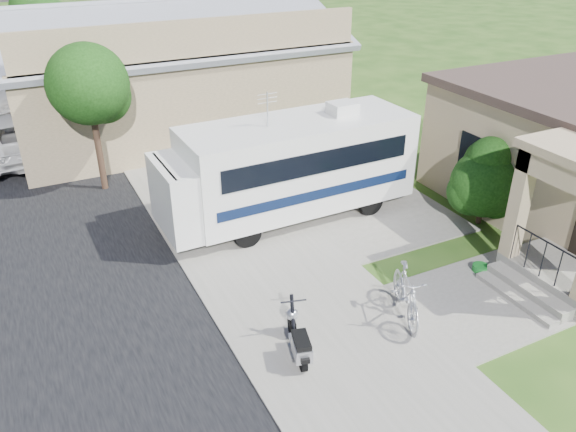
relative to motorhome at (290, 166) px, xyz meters
name	(u,v)px	position (x,y,z in m)	size (l,w,h in m)	color
ground	(359,311)	(-0.63, -4.66, -1.59)	(120.00, 120.00, 0.00)	#1F4111
sidewalk_slab	(181,162)	(-1.63, 5.34, -1.56)	(4.00, 80.00, 0.06)	slate
driveway_slab	(318,211)	(0.87, -0.16, -1.57)	(7.00, 6.00, 0.05)	slate
walk_slab	(494,297)	(2.37, -5.66, -1.57)	(4.00, 3.00, 0.05)	slate
warehouse	(171,78)	(-0.63, 9.30, 0.40)	(12.50, 8.40, 5.04)	#79694B
street_tree_a	(92,88)	(-4.33, 4.39, 1.66)	(2.44, 2.40, 4.58)	black
street_tree_b	(52,29)	(-4.33, 14.39, 1.80)	(2.44, 2.40, 4.73)	black
street_tree_c	(34,10)	(-4.33, 23.39, 1.51)	(2.44, 2.40, 4.42)	black
motorhome	(290,166)	(0.00, 0.00, 0.00)	(7.27, 2.49, 3.71)	silver
shrub	(486,179)	(4.69, -2.70, -0.28)	(2.09, 1.99, 2.56)	black
scooter	(298,339)	(-2.52, -5.37, -1.15)	(0.69, 1.46, 0.98)	black
bicycle	(406,296)	(0.08, -5.32, -1.01)	(0.55, 1.94, 1.17)	#B0B1B8
pickup_truck	(13,135)	(-6.75, 8.71, -0.82)	(2.54, 5.52, 1.53)	silver
garden_hose	(480,269)	(2.84, -4.71, -1.50)	(0.39, 0.39, 0.18)	#156921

